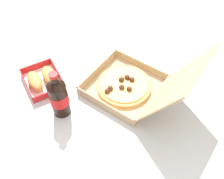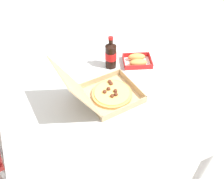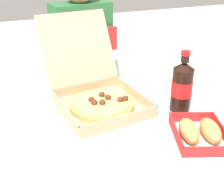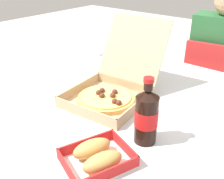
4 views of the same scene
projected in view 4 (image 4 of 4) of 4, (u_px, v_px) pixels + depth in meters
dining_table at (136, 116)px, 1.11m from camera, size 1.28×1.08×0.73m
chair at (214, 93)px, 1.68m from camera, size 0.45×0.45×0.83m
diner_person at (222, 60)px, 1.63m from camera, size 0.38×0.44×1.15m
pizza_box_open at (112, 88)px, 1.09m from camera, size 0.33×0.46×0.30m
bread_side_box at (97, 156)px, 0.75m from camera, size 0.21×0.23×0.06m
cola_bottle at (146, 116)px, 0.81m from camera, size 0.07×0.07×0.22m
paper_menu at (19, 102)px, 1.08m from camera, size 0.21×0.15×0.00m
napkin_pile at (102, 51)px, 1.63m from camera, size 0.14×0.14×0.02m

